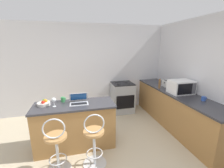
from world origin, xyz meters
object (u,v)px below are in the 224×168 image
at_px(stove_range, 122,97).
at_px(mug_green, 63,99).
at_px(bar_stool_near, 57,147).
at_px(fruit_bowl, 44,103).
at_px(microwave, 181,87).
at_px(wine_glass_short, 54,100).
at_px(toaster, 168,84).
at_px(laptop, 79,101).
at_px(mug_blue, 204,99).
at_px(bar_stool_far, 94,142).
at_px(pepper_mill, 160,84).

relative_size(stove_range, mug_green, 9.43).
xyz_separation_m(bar_stool_near, fruit_bowl, (-0.26, 0.71, 0.48)).
distance_m(microwave, mug_green, 2.65).
bearing_deg(fruit_bowl, wine_glass_short, -30.34).
distance_m(stove_range, mug_green, 2.07).
relative_size(microwave, toaster, 1.73).
distance_m(laptop, wine_glass_short, 0.46).
bearing_deg(mug_blue, bar_stool_far, -175.25).
relative_size(toaster, mug_blue, 2.98).
bearing_deg(microwave, wine_glass_short, -177.10).
height_order(bar_stool_near, microwave, microwave).
relative_size(mug_blue, fruit_bowl, 0.44).
bearing_deg(laptop, pepper_mill, 15.55).
bearing_deg(mug_green, microwave, -1.55).
bearing_deg(bar_stool_far, mug_blue, 4.75).
bearing_deg(pepper_mill, stove_range, 136.15).
xyz_separation_m(bar_stool_near, stove_range, (1.70, 1.99, -0.01)).
height_order(laptop, fruit_bowl, laptop).
relative_size(stove_range, mug_blue, 8.91).
bearing_deg(mug_green, bar_stool_far, -58.01).
bearing_deg(bar_stool_near, pepper_mill, 26.65).
height_order(mug_green, wine_glass_short, wine_glass_short).
distance_m(stove_range, mug_blue, 2.19).
relative_size(bar_stool_near, wine_glass_short, 5.75).
bearing_deg(fruit_bowl, mug_green, 16.21).
xyz_separation_m(mug_blue, fruit_bowl, (-3.11, 0.52, -0.01)).
bearing_deg(bar_stool_near, stove_range, 49.49).
distance_m(fruit_bowl, wine_glass_short, 0.24).
xyz_separation_m(bar_stool_near, bar_stool_far, (0.58, 0.00, 0.00)).
distance_m(bar_stool_far, mug_blue, 2.32).
bearing_deg(fruit_bowl, bar_stool_near, -69.96).
xyz_separation_m(bar_stool_near, laptop, (0.38, 0.66, 0.49)).
bearing_deg(microwave, bar_stool_far, -161.10).
distance_m(bar_stool_far, stove_range, 2.28).
relative_size(bar_stool_near, mug_green, 10.21).
distance_m(laptop, pepper_mill, 2.17).
height_order(microwave, stove_range, microwave).
bearing_deg(toaster, bar_stool_near, -154.77).
bearing_deg(laptop, toaster, 15.08).
height_order(microwave, mug_green, microwave).
xyz_separation_m(bar_stool_near, pepper_mill, (2.48, 1.24, 0.56)).
bearing_deg(laptop, fruit_bowl, 175.80).
bearing_deg(fruit_bowl, toaster, 11.12).
xyz_separation_m(microwave, fruit_bowl, (-2.99, -0.03, -0.12)).
bearing_deg(stove_range, mug_green, -143.84).
bearing_deg(wine_glass_short, mug_green, 56.15).
bearing_deg(mug_green, mug_blue, -12.59).
distance_m(toaster, stove_range, 1.37).
bearing_deg(wine_glass_short, pepper_mill, 14.36).
xyz_separation_m(laptop, microwave, (2.34, 0.07, 0.10)).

